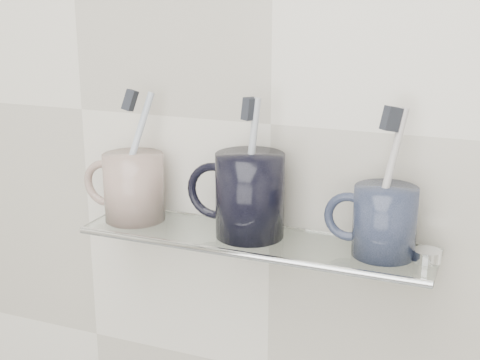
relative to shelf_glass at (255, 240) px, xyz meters
The scene contains 18 objects.
wall_back 0.17m from the shelf_glass, 90.00° to the left, with size 2.50×2.50×0.00m, color beige.
shelf_glass is the anchor object (origin of this frame).
shelf_rail 0.06m from the shelf_glass, 90.00° to the right, with size 0.01×0.01×0.50m, color silver.
bracket_left 0.22m from the shelf_glass, 167.38° to the left, with size 0.02×0.02×0.03m, color silver.
bracket_right 0.22m from the shelf_glass, 12.62° to the left, with size 0.02×0.02×0.03m, color silver.
mug_left 0.20m from the shelf_glass, behind, with size 0.09×0.09×0.10m, color beige.
mug_left_handle 0.25m from the shelf_glass, behind, with size 0.07×0.07×0.01m, color beige.
toothbrush_left 0.22m from the shelf_glass, behind, with size 0.01×0.01×0.19m, color #AEC3D7.
bristles_left 0.27m from the shelf_glass, behind, with size 0.01×0.02×0.03m, color #21242B.
mug_center 0.06m from the shelf_glass, 151.65° to the left, with size 0.10×0.10×0.12m, color black.
mug_center_handle 0.09m from the shelf_glass, behind, with size 0.08×0.08×0.01m, color black.
toothbrush_center 0.11m from the shelf_glass, 151.65° to the left, with size 0.01×0.01×0.19m, color #AAB6BE.
bristles_center 0.19m from the shelf_glass, 151.65° to the left, with size 0.01×0.02×0.03m, color #21242B.
mug_right 0.19m from the shelf_glass, ahead, with size 0.08×0.08×0.09m, color black.
mug_right_handle 0.14m from the shelf_glass, ahead, with size 0.07×0.07×0.01m, color black.
toothbrush_right 0.21m from the shelf_glass, ahead, with size 0.01×0.01×0.19m, color beige.
bristles_right 0.26m from the shelf_glass, ahead, with size 0.01×0.02×0.03m, color #21242B.
chrome_cap 0.23m from the shelf_glass, ahead, with size 0.04×0.04×0.01m, color silver.
Camera 1 is at (0.31, 0.22, 1.44)m, focal length 50.00 mm.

